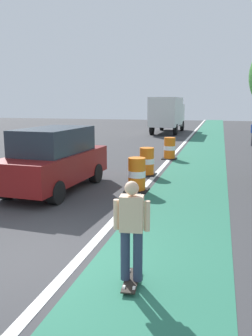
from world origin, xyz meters
The scene contains 9 objects.
ground_plane centered at (0.00, 0.00, 0.00)m, with size 100.00×100.00×0.00m, color #38383A.
bike_lane_strip centered at (2.40, 12.00, 0.00)m, with size 2.50×80.00×0.01m, color #286B51.
lane_divider_stripe centered at (0.90, 12.00, 0.01)m, with size 0.20×80.00×0.01m, color silver.
skateboarder_on_lane centered at (2.06, -0.35, 0.91)m, with size 0.57×0.82×1.69m.
parked_suv_nearest centered at (-1.84, 4.88, 1.04)m, with size 2.12×4.70×2.04m.
traffic_barrel_front centered at (0.76, 5.50, 0.53)m, with size 0.73×0.73×1.09m.
traffic_barrel_mid centered at (0.57, 8.02, 0.53)m, with size 0.73×0.73×1.09m.
traffic_barrel_back centered at (0.88, 12.22, 0.53)m, with size 0.73×0.73×1.09m.
delivery_truck_down_block centered at (-1.44, 27.28, 1.85)m, with size 2.42×7.62×3.23m.
Camera 1 is at (3.31, -5.36, 2.87)m, focal length 37.55 mm.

